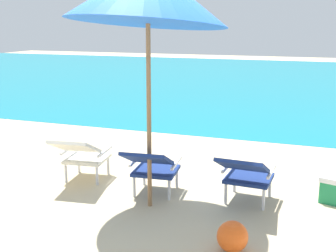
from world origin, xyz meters
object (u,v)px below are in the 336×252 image
object	(u,v)px
lounge_chair_left	(81,154)
beach_ball	(232,237)
lounge_chair_center	(152,165)
lounge_chair_right	(246,173)

from	to	relation	value
lounge_chair_left	beach_ball	xyz separation A→B (m)	(2.23, -1.09, -0.26)
lounge_chair_center	beach_ball	distance (m)	1.54
lounge_chair_right	beach_ball	xyz separation A→B (m)	(0.07, -1.07, -0.26)
lounge_chair_center	beach_ball	size ratio (longest dim) A/B	3.15
lounge_chair_left	lounge_chair_right	distance (m)	2.16
lounge_chair_center	lounge_chair_right	size ratio (longest dim) A/B	1.03
lounge_chair_right	beach_ball	size ratio (longest dim) A/B	3.06
lounge_chair_left	lounge_chair_right	xyz separation A→B (m)	(2.16, -0.02, 0.00)
lounge_chair_left	lounge_chair_right	bearing A→B (deg)	-0.49
lounge_chair_right	beach_ball	world-z (taller)	lounge_chair_right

